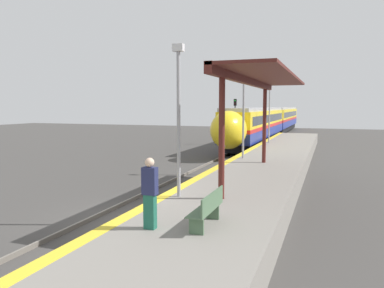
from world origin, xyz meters
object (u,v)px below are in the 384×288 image
object	(u,v)px
lamppost_far	(269,108)
lamppost_near	(179,110)
person_waiting	(150,192)
railway_signal	(235,117)
platform_bench	(208,208)
train	(270,121)
lamppost_mid	(244,108)

from	to	relation	value
lamppost_far	lamppost_near	bearing A→B (deg)	-90.00
person_waiting	railway_signal	xyz separation A→B (m)	(-5.23, 30.33, 0.97)
platform_bench	railway_signal	world-z (taller)	railway_signal
train	railway_signal	distance (m)	9.86
platform_bench	lamppost_mid	bearing A→B (deg)	98.54
platform_bench	person_waiting	world-z (taller)	person_waiting
lamppost_near	lamppost_mid	distance (m)	9.89
platform_bench	person_waiting	size ratio (longest dim) A/B	0.97
train	person_waiting	distance (m)	40.02
person_waiting	train	bearing A→B (deg)	94.25
platform_bench	lamppost_near	xyz separation A→B (m)	(-1.89, 2.67, 2.42)
platform_bench	person_waiting	xyz separation A→B (m)	(-1.30, -0.64, 0.45)
lamppost_near	lamppost_far	size ratio (longest dim) A/B	1.00
person_waiting	lamppost_far	bearing A→B (deg)	91.46
train	lamppost_mid	distance (m)	26.86
person_waiting	lamppost_near	xyz separation A→B (m)	(-0.59, 3.32, 1.97)
person_waiting	lamppost_mid	bearing A→B (deg)	92.55
railway_signal	lamppost_far	xyz separation A→B (m)	(4.64, -7.25, 0.99)
platform_bench	train	bearing A→B (deg)	96.19
person_waiting	lamppost_near	distance (m)	3.90
train	platform_bench	xyz separation A→B (m)	(4.26, -39.26, -0.73)
railway_signal	lamppost_mid	world-z (taller)	lamppost_mid
train	lamppost_mid	size ratio (longest dim) A/B	9.04
lamppost_mid	train	bearing A→B (deg)	95.08
train	person_waiting	world-z (taller)	train
railway_signal	train	bearing A→B (deg)	76.68
train	railway_signal	world-z (taller)	railway_signal
platform_bench	lamppost_far	bearing A→B (deg)	94.80
train	lamppost_near	distance (m)	36.70
train	lamppost_mid	bearing A→B (deg)	-84.92
person_waiting	lamppost_mid	world-z (taller)	lamppost_mid
lamppost_far	person_waiting	bearing A→B (deg)	-88.54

